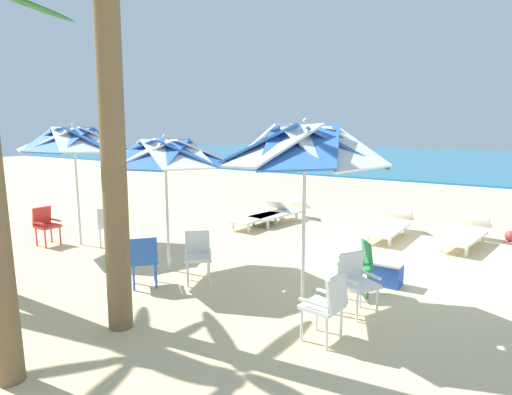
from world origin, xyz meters
The scene contains 19 objects.
ground_plane centered at (0.00, 0.00, 0.00)m, with size 80.00×80.00×0.00m, color beige.
surf_foam centered at (0.00, 12.44, 0.01)m, with size 80.00×0.70×0.01m, color white.
beach_umbrella_0 centered at (-0.58, -3.30, 2.35)m, with size 2.40×2.40×2.74m.
plastic_chair_0 centered at (-0.12, -2.33, 0.50)m, with size 0.63×0.62×0.87m.
plastic_chair_1 centered at (0.13, -3.99, 0.50)m, with size 0.50×0.48×0.87m.
plastic_chair_2 centered at (0.11, -2.99, 0.50)m, with size 0.62×0.60×0.87m.
beach_umbrella_1 centered at (-3.42, -3.21, 2.16)m, with size 2.40×2.40×2.50m.
plastic_chair_3 centered at (-3.13, -4.04, 0.50)m, with size 0.63×0.63×0.87m.
plastic_chair_4 centered at (-2.58, -3.34, 0.50)m, with size 0.63×0.63×0.87m.
beach_umbrella_2 centered at (-6.35, -3.11, 2.35)m, with size 2.35×2.35×2.72m.
plastic_chair_5 centered at (-6.97, -3.56, 0.50)m, with size 0.48×0.45×0.87m.
plastic_chair_6 centered at (-5.78, -2.79, 0.50)m, with size 0.63×0.62×0.87m.
sun_lounger_0 centered at (0.83, 1.72, 0.28)m, with size 0.86×2.20×0.62m.
sun_lounger_1 centered at (-0.79, 1.51, 0.28)m, with size 0.65×2.15×0.62m.
sun_lounger_2 centered at (-3.88, 1.49, 0.28)m, with size 0.89×2.21×0.62m.
sun_lounger_3 centered at (-4.13, 0.82, 0.28)m, with size 0.65×2.15×0.62m.
palm_tree_2 centered at (-2.29, -5.13, 3.54)m, with size 2.67×2.91×6.02m.
cooler_box centered at (0.13, -1.67, 0.20)m, with size 0.50×0.34×0.40m.
beach_ball centered at (1.65, 2.74, 0.13)m, with size 0.25×0.25×0.25m, color red.
Camera 1 is at (2.16, -8.46, 2.59)m, focal length 29.51 mm.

